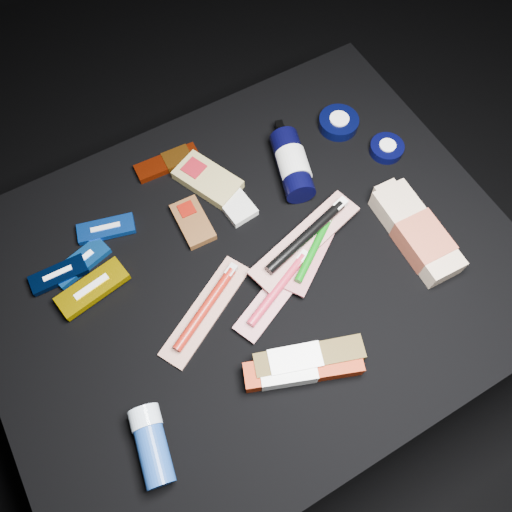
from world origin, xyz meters
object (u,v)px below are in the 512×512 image
lotion_bottle (292,165)px  bodywash_bottle (417,234)px  deodorant_stick (152,444)px  toothpaste_carton_red (298,370)px

lotion_bottle → bodywash_bottle: lotion_bottle is taller
lotion_bottle → bodywash_bottle: size_ratio=0.87×
bodywash_bottle → lotion_bottle: bearing=119.5°
lotion_bottle → deodorant_stick: 0.57m
deodorant_stick → toothpaste_carton_red: 0.26m
lotion_bottle → toothpaste_carton_red: bearing=-102.9°
lotion_bottle → deodorant_stick: bearing=-126.7°
bodywash_bottle → toothpaste_carton_red: (-0.33, -0.10, -0.00)m
bodywash_bottle → deodorant_stick: deodorant_stick is taller
lotion_bottle → toothpaste_carton_red: size_ratio=0.95×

